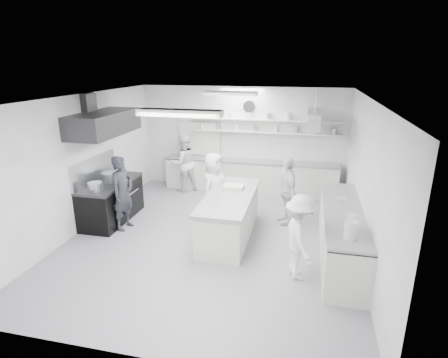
% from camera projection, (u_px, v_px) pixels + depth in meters
% --- Properties ---
extents(floor, '(6.00, 7.00, 0.02)m').
position_uv_depth(floor, '(212.00, 238.00, 8.00)').
color(floor, gray).
rests_on(floor, ground).
extents(ceiling, '(6.00, 7.00, 0.02)m').
position_uv_depth(ceiling, '(211.00, 97.00, 7.08)').
color(ceiling, white).
rests_on(ceiling, wall_back).
extents(wall_back, '(6.00, 0.04, 3.00)m').
position_uv_depth(wall_back, '(242.00, 139.00, 10.79)').
color(wall_back, white).
rests_on(wall_back, floor).
extents(wall_front, '(6.00, 0.04, 3.00)m').
position_uv_depth(wall_front, '(135.00, 255.00, 4.30)').
color(wall_front, white).
rests_on(wall_front, floor).
extents(wall_left, '(0.04, 7.00, 3.00)m').
position_uv_depth(wall_left, '(82.00, 163.00, 8.19)').
color(wall_left, white).
rests_on(wall_left, floor).
extents(wall_right, '(0.04, 7.00, 3.00)m').
position_uv_depth(wall_right, '(366.00, 182.00, 6.90)').
color(wall_right, white).
rests_on(wall_right, floor).
extents(stove, '(0.80, 1.80, 0.90)m').
position_uv_depth(stove, '(112.00, 202.00, 8.79)').
color(stove, black).
rests_on(stove, floor).
extents(exhaust_hood, '(0.85, 2.00, 0.50)m').
position_uv_depth(exhaust_hood, '(104.00, 123.00, 8.21)').
color(exhaust_hood, '#2C2C2E').
rests_on(exhaust_hood, wall_left).
extents(back_counter, '(5.00, 0.60, 0.92)m').
position_uv_depth(back_counter, '(250.00, 176.00, 10.77)').
color(back_counter, silver).
rests_on(back_counter, floor).
extents(shelf_lower, '(4.20, 0.26, 0.04)m').
position_uv_depth(shelf_lower, '(266.00, 132.00, 10.45)').
color(shelf_lower, silver).
rests_on(shelf_lower, wall_back).
extents(shelf_upper, '(4.20, 0.26, 0.04)m').
position_uv_depth(shelf_upper, '(266.00, 120.00, 10.34)').
color(shelf_upper, silver).
rests_on(shelf_upper, wall_back).
extents(pass_through_window, '(1.30, 0.04, 1.00)m').
position_uv_depth(pass_through_window, '(200.00, 139.00, 11.07)').
color(pass_through_window, black).
rests_on(pass_through_window, wall_back).
extents(wall_clock, '(0.32, 0.05, 0.32)m').
position_uv_depth(wall_clock, '(249.00, 106.00, 10.42)').
color(wall_clock, white).
rests_on(wall_clock, wall_back).
extents(right_counter, '(0.74, 3.30, 0.94)m').
position_uv_depth(right_counter, '(342.00, 234.00, 7.11)').
color(right_counter, silver).
rests_on(right_counter, floor).
extents(pot_rack, '(0.30, 1.60, 0.40)m').
position_uv_depth(pot_rack, '(314.00, 119.00, 9.10)').
color(pot_rack, '#A7AAB1').
rests_on(pot_rack, ceiling).
extents(light_fixture_front, '(1.30, 0.25, 0.10)m').
position_uv_depth(light_fixture_front, '(180.00, 113.00, 5.43)').
color(light_fixture_front, silver).
rests_on(light_fixture_front, ceiling).
extents(light_fixture_rear, '(1.30, 0.25, 0.10)m').
position_uv_depth(light_fixture_rear, '(230.00, 93.00, 8.78)').
color(light_fixture_rear, silver).
rests_on(light_fixture_rear, ceiling).
extents(prep_island, '(0.92, 2.44, 0.90)m').
position_uv_depth(prep_island, '(229.00, 216.00, 7.98)').
color(prep_island, silver).
rests_on(prep_island, floor).
extents(stove_pot, '(0.41, 0.41, 0.26)m').
position_uv_depth(stove_pot, '(111.00, 178.00, 8.68)').
color(stove_pot, '#A7AAB1').
rests_on(stove_pot, stove).
extents(cook_stove, '(0.51, 0.68, 1.70)m').
position_uv_depth(cook_stove, '(123.00, 193.00, 8.23)').
color(cook_stove, '#25262C').
rests_on(cook_stove, floor).
extents(cook_back, '(1.04, 1.02, 1.69)m').
position_uv_depth(cook_back, '(183.00, 163.00, 10.71)').
color(cook_back, silver).
rests_on(cook_back, floor).
extents(cook_island_left, '(0.70, 0.91, 1.66)m').
position_uv_depth(cook_island_left, '(214.00, 187.00, 8.65)').
color(cook_island_left, silver).
rests_on(cook_island_left, floor).
extents(cook_island_right, '(0.68, 1.01, 1.60)m').
position_uv_depth(cook_island_right, '(287.00, 191.00, 8.53)').
color(cook_island_right, silver).
rests_on(cook_island_right, floor).
extents(cook_right, '(0.84, 1.12, 1.54)m').
position_uv_depth(cook_right, '(300.00, 237.00, 6.34)').
color(cook_right, silver).
rests_on(cook_right, floor).
extents(bowl_island_a, '(0.24, 0.24, 0.06)m').
position_uv_depth(bowl_island_a, '(213.00, 204.00, 7.40)').
color(bowl_island_a, '#A7AAB1').
rests_on(bowl_island_a, prep_island).
extents(bowl_island_b, '(0.26, 0.26, 0.07)m').
position_uv_depth(bowl_island_b, '(227.00, 187.00, 8.37)').
color(bowl_island_b, silver).
rests_on(bowl_island_b, prep_island).
extents(bowl_right, '(0.25, 0.25, 0.05)m').
position_uv_depth(bowl_right, '(341.00, 200.00, 7.50)').
color(bowl_right, silver).
rests_on(bowl_right, right_counter).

